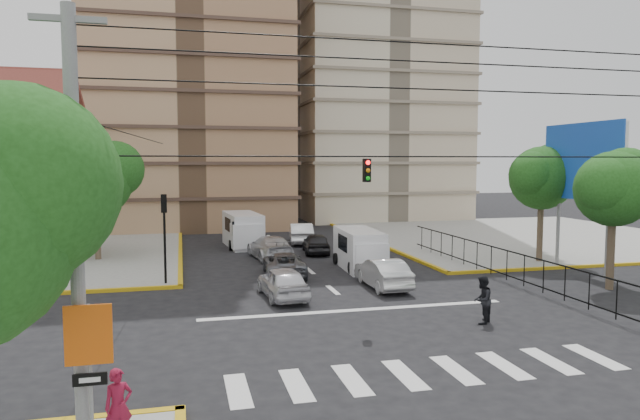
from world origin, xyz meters
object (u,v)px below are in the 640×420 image
object	(u,v)px
district_sign	(89,349)
van_left_lane	(243,231)
traffic_light_nw	(164,224)
van_right_lane	(360,250)
car_white_front_right	(383,273)
pedestrian_crosswalk	(482,300)
car_silver_front_left	(283,282)
pedestrian_sw_corner	(118,406)

from	to	relation	value
district_sign	van_left_lane	size ratio (longest dim) A/B	0.58
district_sign	traffic_light_nw	bearing A→B (deg)	86.64
traffic_light_nw	van_right_lane	size ratio (longest dim) A/B	0.87
traffic_light_nw	car_white_front_right	size ratio (longest dim) A/B	1.00
district_sign	pedestrian_crosswalk	bearing A→B (deg)	30.10
traffic_light_nw	car_silver_front_left	distance (m)	6.86
pedestrian_crosswalk	car_silver_front_left	bearing A→B (deg)	-85.74
district_sign	pedestrian_sw_corner	world-z (taller)	district_sign
pedestrian_crosswalk	van_left_lane	bearing A→B (deg)	-117.27
traffic_light_nw	van_left_lane	size ratio (longest dim) A/B	0.79
van_right_lane	car_white_front_right	world-z (taller)	van_right_lane
traffic_light_nw	pedestrian_sw_corner	xyz separation A→B (m)	(-0.56, -16.37, -2.15)
traffic_light_nw	van_right_lane	xyz separation A→B (m)	(10.71, 1.98, -2.02)
car_silver_front_left	car_white_front_right	distance (m)	5.18
car_silver_front_left	traffic_light_nw	bearing A→B (deg)	-40.26
van_left_lane	pedestrian_sw_corner	distance (m)	28.95
van_right_lane	van_left_lane	xyz separation A→B (m)	(-5.61, 10.03, 0.09)
district_sign	car_white_front_right	size ratio (longest dim) A/B	0.73
van_right_lane	traffic_light_nw	bearing A→B (deg)	-166.92
car_silver_front_left	pedestrian_crosswalk	bearing A→B (deg)	134.65
pedestrian_sw_corner	district_sign	bearing A→B (deg)	-144.79
van_left_lane	car_silver_front_left	size ratio (longest dim) A/B	1.31
van_left_lane	pedestrian_crosswalk	xyz separation A→B (m)	(6.74, -21.61, -0.27)
van_left_lane	car_silver_front_left	world-z (taller)	van_left_lane
traffic_light_nw	pedestrian_sw_corner	world-z (taller)	traffic_light_nw
car_white_front_right	traffic_light_nw	bearing A→B (deg)	-16.32
district_sign	car_white_front_right	xyz separation A→B (m)	(11.30, 14.16, -1.73)
traffic_light_nw	district_sign	world-z (taller)	traffic_light_nw
van_right_lane	pedestrian_sw_corner	xyz separation A→B (m)	(-11.27, -18.35, -0.13)
van_right_lane	car_silver_front_left	world-z (taller)	van_right_lane
van_right_lane	car_white_front_right	xyz separation A→B (m)	(-0.42, -4.86, -0.37)
car_white_front_right	pedestrian_sw_corner	distance (m)	17.32
district_sign	van_right_lane	distance (m)	22.38
van_right_lane	pedestrian_sw_corner	distance (m)	21.54
district_sign	car_white_front_right	distance (m)	18.20
van_left_lane	car_white_front_right	bearing A→B (deg)	-75.70
traffic_light_nw	pedestrian_crosswalk	bearing A→B (deg)	-39.01
traffic_light_nw	district_sign	xyz separation A→B (m)	(-1.00, -17.04, -0.66)
car_silver_front_left	pedestrian_sw_corner	distance (m)	13.85
car_silver_front_left	pedestrian_crosswalk	xyz separation A→B (m)	(6.65, -5.81, 0.19)
van_right_lane	car_white_front_right	distance (m)	4.89
pedestrian_sw_corner	traffic_light_nw	bearing A→B (deg)	66.63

